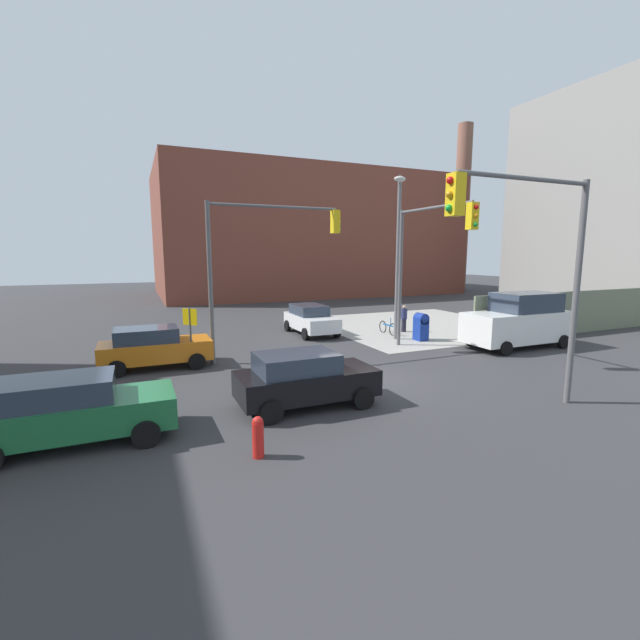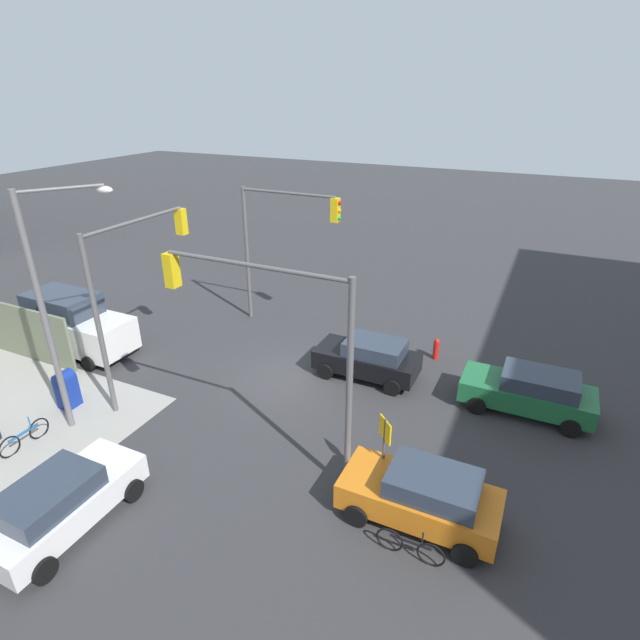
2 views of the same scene
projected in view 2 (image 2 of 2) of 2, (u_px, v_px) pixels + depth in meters
name	position (u px, v px, depth m)	size (l,w,h in m)	color
ground_plane	(286.00, 379.00, 19.90)	(120.00, 120.00, 0.00)	#333335
traffic_signal_nw_corner	(273.00, 329.00, 13.38)	(5.87, 0.36, 6.50)	#59595B
traffic_signal_se_corner	(280.00, 232.00, 22.67)	(4.96, 0.36, 6.50)	#59595B
traffic_signal_ne_corner	(134.00, 274.00, 17.56)	(0.36, 4.98, 6.50)	#59595B
street_lamp_corner	(53.00, 297.00, 15.36)	(1.72, 2.27, 8.00)	slate
warning_sign_two_way	(384.00, 442.00, 13.82)	(0.48, 0.48, 2.40)	#4C4C4C
mailbox_blue	(66.00, 388.00, 17.89)	(0.56, 0.64, 1.43)	navy
fire_hydrant	(436.00, 348.00, 21.20)	(0.26, 0.26, 0.94)	red
hatchback_green	(530.00, 391.00, 17.56)	(4.47, 2.02, 1.62)	#1E6638
sedan_white	(61.00, 502.00, 12.85)	(2.02, 4.16, 1.62)	white
hatchback_black	(369.00, 358.00, 19.75)	(4.07, 2.02, 1.62)	black
coupe_orange	(422.00, 495.00, 13.07)	(4.14, 2.02, 1.62)	orange
van_white_delivery	(72.00, 323.00, 21.59)	(5.40, 2.32, 2.62)	white
bicycle_leaning_on_fence	(25.00, 437.00, 16.04)	(0.05, 1.75, 0.97)	black
bicycle_at_crosswalk	(410.00, 547.00, 12.20)	(1.75, 0.05, 0.97)	black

